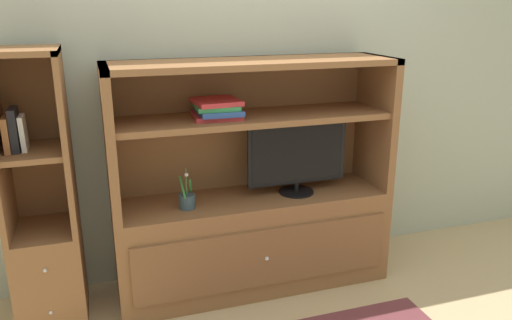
{
  "coord_description": "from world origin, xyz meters",
  "views": [
    {
      "loc": [
        -0.89,
        -2.37,
        1.75
      ],
      "look_at": [
        0.0,
        0.35,
        0.86
      ],
      "focal_mm": 35.18,
      "sensor_mm": 36.0,
      "label": 1
    }
  ],
  "objects_px": {
    "upright_book_row": "(14,132)",
    "media_console": "(253,216)",
    "tv_monitor": "(297,157)",
    "potted_plant": "(187,201)",
    "magazine_stack": "(217,109)",
    "bookshelf_tall": "(45,232)"
  },
  "relations": [
    {
      "from": "magazine_stack",
      "to": "upright_book_row",
      "type": "xyz_separation_m",
      "value": [
        -1.08,
        -0.0,
        -0.05
      ]
    },
    {
      "from": "tv_monitor",
      "to": "potted_plant",
      "type": "bearing_deg",
      "value": -177.25
    },
    {
      "from": "media_console",
      "to": "tv_monitor",
      "type": "bearing_deg",
      "value": -6.74
    },
    {
      "from": "potted_plant",
      "to": "bookshelf_tall",
      "type": "relative_size",
      "value": 0.16
    },
    {
      "from": "upright_book_row",
      "to": "media_console",
      "type": "bearing_deg",
      "value": 0.26
    },
    {
      "from": "media_console",
      "to": "magazine_stack",
      "type": "relative_size",
      "value": 5.56
    },
    {
      "from": "potted_plant",
      "to": "magazine_stack",
      "type": "height_order",
      "value": "magazine_stack"
    },
    {
      "from": "potted_plant",
      "to": "media_console",
      "type": "bearing_deg",
      "value": 8.84
    },
    {
      "from": "magazine_stack",
      "to": "tv_monitor",
      "type": "bearing_deg",
      "value": -3.16
    },
    {
      "from": "potted_plant",
      "to": "magazine_stack",
      "type": "relative_size",
      "value": 0.8
    },
    {
      "from": "magazine_stack",
      "to": "potted_plant",
      "type": "bearing_deg",
      "value": -163.51
    },
    {
      "from": "media_console",
      "to": "upright_book_row",
      "type": "height_order",
      "value": "media_console"
    },
    {
      "from": "bookshelf_tall",
      "to": "upright_book_row",
      "type": "xyz_separation_m",
      "value": [
        -0.08,
        -0.01,
        0.59
      ]
    },
    {
      "from": "tv_monitor",
      "to": "upright_book_row",
      "type": "relative_size",
      "value": 2.85
    },
    {
      "from": "potted_plant",
      "to": "bookshelf_tall",
      "type": "xyz_separation_m",
      "value": [
        -0.79,
        0.07,
        -0.12
      ]
    },
    {
      "from": "potted_plant",
      "to": "magazine_stack",
      "type": "bearing_deg",
      "value": 16.49
    },
    {
      "from": "magazine_stack",
      "to": "bookshelf_tall",
      "type": "relative_size",
      "value": 0.2
    },
    {
      "from": "tv_monitor",
      "to": "bookshelf_tall",
      "type": "height_order",
      "value": "bookshelf_tall"
    },
    {
      "from": "potted_plant",
      "to": "upright_book_row",
      "type": "distance_m",
      "value": 0.99
    },
    {
      "from": "media_console",
      "to": "tv_monitor",
      "type": "xyz_separation_m",
      "value": [
        0.28,
        -0.03,
        0.38
      ]
    },
    {
      "from": "tv_monitor",
      "to": "magazine_stack",
      "type": "bearing_deg",
      "value": 176.84
    },
    {
      "from": "tv_monitor",
      "to": "potted_plant",
      "type": "relative_size",
      "value": 2.62
    }
  ]
}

